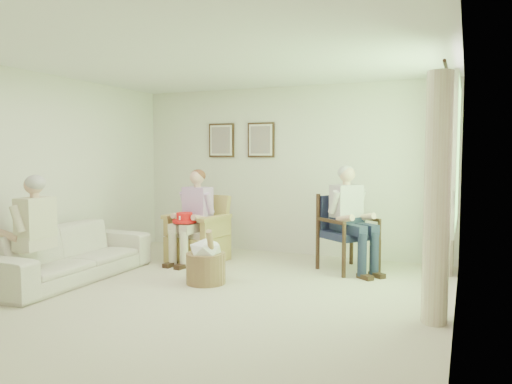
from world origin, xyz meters
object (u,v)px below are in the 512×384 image
Objects in this scene: wicker_armchair at (199,240)px; red_hat at (185,219)px; person_sofa at (30,226)px; person_wicker at (194,210)px; hatbox at (206,261)px; person_dark at (347,211)px; sofa at (69,254)px; wood_armchair at (350,229)px.

wicker_armchair is 2.85× the size of red_hat.
person_wicker is at bearing 154.30° from person_sofa.
hatbox is at bearing -45.38° from person_wicker.
person_sofa is (-3.09, -2.33, -0.07)m from person_dark.
wicker_armchair is 0.69× the size of person_dark.
red_hat is at bearing -88.17° from wicker_armchair.
sofa is 1.73m from hatbox.
person_dark reaches higher than person_wicker.
person_sofa is (-3.09, -2.50, 0.20)m from wood_armchair.
sofa is at bearing -125.71° from red_hat.
hatbox is (-1.43, -1.42, -0.27)m from wood_armchair.
person_wicker is 0.23m from red_hat.
person_wicker is at bearing 79.97° from red_hat.
sofa is 3.58m from person_dark.
red_hat reaches higher than hatbox.
person_sofa reaches higher than red_hat.
person_sofa is (-0.94, -2.05, -0.01)m from person_wicker.
red_hat is 1.14m from hatbox.
sofa is 0.72m from person_sofa.
red_hat is (-2.18, -0.49, -0.16)m from person_dark.
person_dark reaches higher than red_hat.
hatbox reaches higher than sofa.
wicker_armchair is 0.96× the size of wood_armchair.
wood_armchair reaches higher than sofa.
person_sofa is 2.04m from hatbox.
wicker_armchair is at bearing 123.23° from hatbox.
hatbox is at bearing -45.28° from red_hat.
sofa is 1.71× the size of person_wicker.
person_dark reaches higher than wood_armchair.
person_sofa reaches higher than sofa.
wicker_armchair is at bearing 83.75° from red_hat.
person_sofa is at bearing -116.12° from red_hat.
person_dark reaches higher than wicker_armchair.
wicker_armchair reaches higher than sofa.
person_sofa is (-0.94, -2.18, 0.44)m from wicker_armchair.
person_dark is at bearing 126.05° from person_sofa.
red_hat is at bearing -91.94° from person_wicker.
wood_armchair is at bearing -58.21° from sofa.
person_wicker is 3.91× the size of red_hat.
wicker_armchair is 1.85m from sofa.
hatbox is at bearing 122.10° from person_sofa.
wicker_armchair is 0.73× the size of person_sofa.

